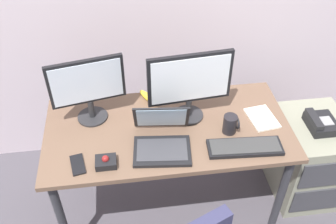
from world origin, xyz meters
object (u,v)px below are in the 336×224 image
trackball_mouse (106,162)px  coffee_mug (230,124)px  keyboard (245,147)px  monitor_main (190,83)px  laptop (162,138)px  cell_phone (78,165)px  paper_notepad (262,118)px  monitor_side (88,87)px  file_cabinet (308,158)px  banana (149,98)px  desk_phone (321,123)px

trackball_mouse → coffee_mug: size_ratio=0.96×
keyboard → trackball_mouse: bearing=-178.9°
monitor_main → laptop: size_ratio=1.42×
keyboard → trackball_mouse: (-0.76, -0.01, 0.01)m
cell_phone → paper_notepad: bearing=0.9°
trackball_mouse → cell_phone: (-0.15, 0.02, -0.02)m
monitor_side → paper_notepad: 1.04m
laptop → file_cabinet: bearing=9.0°
monitor_main → laptop: bearing=-130.4°
cell_phone → monitor_main: bearing=14.5°
monitor_main → trackball_mouse: (-0.50, -0.33, -0.23)m
keyboard → coffee_mug: bearing=108.0°
file_cabinet → paper_notepad: paper_notepad is taller
trackball_mouse → banana: (0.28, 0.51, -0.00)m
desk_phone → cell_phone: size_ratio=1.41×
desk_phone → paper_notepad: (-0.40, -0.01, 0.10)m
monitor_main → cell_phone: monitor_main is taller
coffee_mug → banana: size_ratio=0.60×
cell_phone → banana: 0.65m
desk_phone → cell_phone: cell_phone is taller
desk_phone → laptop: 1.04m
monitor_main → coffee_mug: 0.33m
file_cabinet → banana: (-1.07, 0.24, 0.46)m
file_cabinet → desk_phone: (-0.01, -0.02, 0.34)m
keyboard → paper_notepad: 0.29m
trackball_mouse → coffee_mug: (0.71, 0.16, 0.03)m
trackball_mouse → keyboard: bearing=1.1°
paper_notepad → trackball_mouse: bearing=-165.3°
keyboard → monitor_main: bearing=130.0°
desk_phone → laptop: laptop is taller
monitor_main → banana: size_ratio=2.55×
keyboard → paper_notepad: (0.17, 0.23, -0.01)m
desk_phone → banana: bearing=166.4°
coffee_mug → paper_notepad: size_ratio=0.55×
keyboard → coffee_mug: size_ratio=3.66×
cell_phone → desk_phone: bearing=-2.0°
keyboard → laptop: bearing=168.8°
laptop → coffee_mug: laptop is taller
monitor_side → keyboard: monitor_side is taller
desk_phone → paper_notepad: bearing=-179.0°
file_cabinet → cell_phone: cell_phone is taller
file_cabinet → coffee_mug: bearing=-170.5°
laptop → monitor_side: bearing=143.6°
monitor_side → monitor_main: bearing=-6.2°
file_cabinet → keyboard: size_ratio=1.47×
trackball_mouse → paper_notepad: trackball_mouse is taller
keyboard → coffee_mug: coffee_mug is taller
desk_phone → banana: 1.09m
laptop → trackball_mouse: size_ratio=3.10×
paper_notepad → banana: (-0.65, 0.26, 0.01)m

